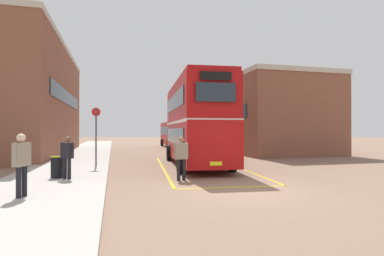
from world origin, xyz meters
name	(u,v)px	position (x,y,z in m)	size (l,w,h in m)	color
ground_plane	(169,156)	(0.00, 14.40, 0.00)	(135.60, 135.60, 0.00)	#846651
sidewalk_left	(85,154)	(-6.50, 16.80, 0.07)	(4.00, 57.60, 0.14)	#B2ADA3
brick_building_left	(22,100)	(-11.57, 18.48, 4.53)	(7.07, 19.61, 9.05)	brown
depot_building_right	(261,116)	(9.42, 17.17, 3.34)	(7.96, 14.35, 6.67)	brown
double_decker_bus	(196,122)	(0.31, 7.47, 2.51)	(3.43, 9.96, 4.75)	black
single_deck_bus	(175,133)	(2.90, 26.17, 1.64)	(2.92, 8.23, 3.02)	black
pedestrian_boarding	(181,155)	(-1.62, 2.54, 1.02)	(0.59, 0.27, 1.75)	black
pedestrian_waiting_near	(67,155)	(-5.99, 3.12, 1.08)	(0.50, 0.45, 1.64)	black
pedestrian_waiting_far	(22,160)	(-6.76, 0.05, 1.18)	(0.41, 0.55, 1.78)	black
litter_bin	(57,167)	(-6.41, 3.56, 0.57)	(0.51, 0.51, 0.85)	black
bus_stop_sign	(96,132)	(-5.12, 6.92, 1.94)	(0.44, 0.10, 3.03)	#4C4C51
bay_marking_yellow	(203,169)	(0.23, 5.61, 0.00)	(5.21, 12.14, 0.01)	gold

